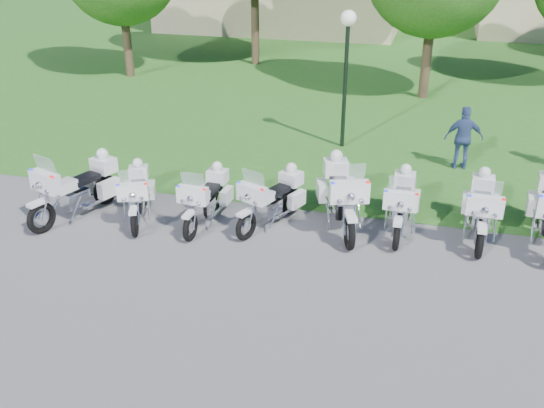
% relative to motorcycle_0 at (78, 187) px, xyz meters
% --- Properties ---
extents(ground, '(100.00, 100.00, 0.00)m').
position_rel_motorcycle_0_xyz_m(ground, '(3.98, -1.42, -0.71)').
color(ground, slate).
rests_on(ground, ground).
extents(grass_lawn, '(100.00, 48.00, 0.01)m').
position_rel_motorcycle_0_xyz_m(grass_lawn, '(3.98, 25.58, -0.70)').
color(grass_lawn, '#2E6921').
rests_on(grass_lawn, ground).
extents(motorcycle_0, '(1.34, 2.43, 1.69)m').
position_rel_motorcycle_0_xyz_m(motorcycle_0, '(0.00, 0.00, 0.00)').
color(motorcycle_0, black).
rests_on(motorcycle_0, ground).
extents(motorcycle_1, '(1.20, 2.04, 1.45)m').
position_rel_motorcycle_0_xyz_m(motorcycle_1, '(1.33, 0.23, -0.10)').
color(motorcycle_1, black).
rests_on(motorcycle_1, ground).
extents(motorcycle_2, '(0.74, 2.17, 1.46)m').
position_rel_motorcycle_0_xyz_m(motorcycle_2, '(2.92, 0.44, -0.10)').
color(motorcycle_2, black).
rests_on(motorcycle_2, ground).
extents(motorcycle_3, '(1.25, 2.13, 1.51)m').
position_rel_motorcycle_0_xyz_m(motorcycle_3, '(4.36, 0.74, -0.08)').
color(motorcycle_3, black).
rests_on(motorcycle_3, ground).
extents(motorcycle_4, '(1.41, 2.55, 1.78)m').
position_rel_motorcycle_0_xyz_m(motorcycle_4, '(5.82, 1.11, 0.04)').
color(motorcycle_4, black).
rests_on(motorcycle_4, ground).
extents(motorcycle_5, '(0.75, 2.28, 1.53)m').
position_rel_motorcycle_0_xyz_m(motorcycle_5, '(7.12, 1.24, -0.07)').
color(motorcycle_5, black).
rests_on(motorcycle_5, ground).
extents(motorcycle_6, '(0.80, 2.37, 1.59)m').
position_rel_motorcycle_0_xyz_m(motorcycle_6, '(8.78, 1.37, -0.04)').
color(motorcycle_6, black).
rests_on(motorcycle_6, ground).
extents(lamp_post, '(0.44, 0.44, 3.94)m').
position_rel_motorcycle_0_xyz_m(lamp_post, '(5.03, 6.18, 2.28)').
color(lamp_post, black).
rests_on(lamp_post, ground).
extents(bystander_c, '(1.07, 0.57, 1.73)m').
position_rel_motorcycle_0_xyz_m(bystander_c, '(8.43, 5.29, 0.16)').
color(bystander_c, '#364C83').
rests_on(bystander_c, ground).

